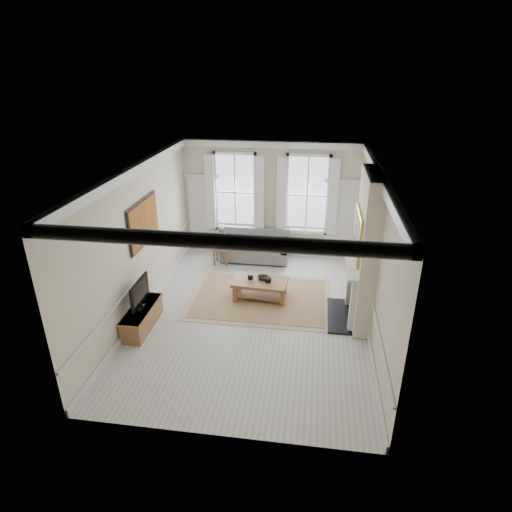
% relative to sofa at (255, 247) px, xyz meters
% --- Properties ---
extents(floor, '(7.20, 7.20, 0.00)m').
position_rel_sofa_xyz_m(floor, '(0.39, -3.11, -0.37)').
color(floor, '#B7B5AD').
rests_on(floor, ground).
extents(ceiling, '(7.20, 7.20, 0.00)m').
position_rel_sofa_xyz_m(ceiling, '(0.39, -3.11, 3.03)').
color(ceiling, white).
rests_on(ceiling, back_wall).
extents(back_wall, '(5.20, 0.00, 5.20)m').
position_rel_sofa_xyz_m(back_wall, '(0.39, 0.49, 1.33)').
color(back_wall, beige).
rests_on(back_wall, floor).
extents(left_wall, '(0.00, 7.20, 7.20)m').
position_rel_sofa_xyz_m(left_wall, '(-2.21, -3.11, 1.33)').
color(left_wall, beige).
rests_on(left_wall, floor).
extents(right_wall, '(0.00, 7.20, 7.20)m').
position_rel_sofa_xyz_m(right_wall, '(2.99, -3.11, 1.33)').
color(right_wall, beige).
rests_on(right_wall, floor).
extents(window_left, '(1.26, 0.20, 2.20)m').
position_rel_sofa_xyz_m(window_left, '(-0.66, 0.44, 1.53)').
color(window_left, '#B2BCC6').
rests_on(window_left, back_wall).
extents(window_right, '(1.26, 0.20, 2.20)m').
position_rel_sofa_xyz_m(window_right, '(1.44, 0.44, 1.53)').
color(window_right, '#B2BCC6').
rests_on(window_right, back_wall).
extents(door_left, '(0.90, 0.08, 2.30)m').
position_rel_sofa_xyz_m(door_left, '(-1.66, 0.45, 0.78)').
color(door_left, silver).
rests_on(door_left, floor).
extents(door_right, '(0.90, 0.08, 2.30)m').
position_rel_sofa_xyz_m(door_right, '(2.44, 0.45, 0.78)').
color(door_right, silver).
rests_on(door_right, floor).
extents(painting, '(0.05, 1.66, 1.06)m').
position_rel_sofa_xyz_m(painting, '(-2.17, -2.81, 1.68)').
color(painting, '#AE681D').
rests_on(painting, left_wall).
extents(chimney_breast, '(0.35, 1.70, 3.38)m').
position_rel_sofa_xyz_m(chimney_breast, '(2.82, -2.91, 1.33)').
color(chimney_breast, beige).
rests_on(chimney_breast, floor).
extents(hearth, '(0.55, 1.50, 0.05)m').
position_rel_sofa_xyz_m(hearth, '(2.39, -2.91, -0.34)').
color(hearth, black).
rests_on(hearth, floor).
extents(fireplace, '(0.21, 1.45, 1.33)m').
position_rel_sofa_xyz_m(fireplace, '(2.59, -2.91, 0.36)').
color(fireplace, silver).
rests_on(fireplace, floor).
extents(mirror, '(0.06, 1.26, 1.06)m').
position_rel_sofa_xyz_m(mirror, '(2.60, -2.91, 1.68)').
color(mirror, gold).
rests_on(mirror, chimney_breast).
extents(sofa, '(1.96, 0.96, 0.89)m').
position_rel_sofa_xyz_m(sofa, '(0.00, 0.00, 0.00)').
color(sofa, '#5F5F5D').
rests_on(sofa, floor).
extents(side_table, '(0.47, 0.47, 0.52)m').
position_rel_sofa_xyz_m(side_table, '(-0.93, -0.46, 0.05)').
color(side_table, brown).
rests_on(side_table, floor).
extents(rug, '(3.50, 2.60, 0.02)m').
position_rel_sofa_xyz_m(rug, '(0.46, -2.33, -0.36)').
color(rug, '#9F7F52').
rests_on(rug, floor).
extents(coffee_table, '(1.37, 0.86, 0.49)m').
position_rel_sofa_xyz_m(coffee_table, '(0.46, -2.33, 0.04)').
color(coffee_table, brown).
rests_on(coffee_table, rug).
extents(ceramic_pot_a, '(0.14, 0.14, 0.14)m').
position_rel_sofa_xyz_m(ceramic_pot_a, '(0.21, -2.28, 0.19)').
color(ceramic_pot_a, black).
rests_on(ceramic_pot_a, coffee_table).
extents(ceramic_pot_b, '(0.16, 0.16, 0.11)m').
position_rel_sofa_xyz_m(ceramic_pot_b, '(0.66, -2.38, 0.18)').
color(ceramic_pot_b, black).
rests_on(ceramic_pot_b, coffee_table).
extents(bowl, '(0.30, 0.30, 0.07)m').
position_rel_sofa_xyz_m(bowl, '(0.51, -2.23, 0.16)').
color(bowl, black).
rests_on(bowl, coffee_table).
extents(tv_stand, '(0.45, 1.39, 0.50)m').
position_rel_sofa_xyz_m(tv_stand, '(-1.95, -3.98, -0.12)').
color(tv_stand, brown).
rests_on(tv_stand, floor).
extents(tv, '(0.08, 0.90, 0.68)m').
position_rel_sofa_xyz_m(tv, '(-1.93, -3.98, 0.52)').
color(tv, black).
rests_on(tv, tv_stand).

